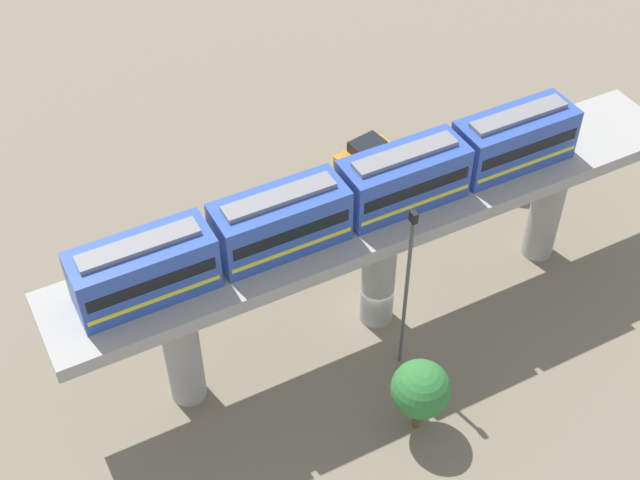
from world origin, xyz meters
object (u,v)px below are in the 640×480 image
at_px(tree_near_viaduct, 505,132).
at_px(tree_far_corner, 262,221).
at_px(train, 343,199).
at_px(parked_car_orange, 365,154).
at_px(parked_car_black, 147,267).
at_px(tree_mid_lot, 421,389).
at_px(signal_post, 407,286).

bearing_deg(tree_near_viaduct, tree_far_corner, -90.99).
relative_size(train, parked_car_orange, 6.18).
distance_m(parked_car_black, tree_far_corner, 7.55).
distance_m(parked_car_orange, parked_car_black, 17.43).
height_order(train, tree_far_corner, train).
xyz_separation_m(tree_near_viaduct, tree_mid_lot, (14.55, -15.67, -0.65)).
xyz_separation_m(parked_car_black, tree_far_corner, (1.95, 6.91, 2.36)).
bearing_deg(parked_car_orange, tree_near_viaduct, 42.89).
bearing_deg(tree_mid_lot, parked_car_orange, 157.20).
distance_m(parked_car_black, signal_post, 17.15).
bearing_deg(parked_car_black, parked_car_orange, 106.57).
xyz_separation_m(tree_mid_lot, signal_post, (-4.07, 1.47, 2.96)).
height_order(parked_car_black, tree_far_corner, tree_far_corner).
height_order(parked_car_black, signal_post, signal_post).
distance_m(tree_mid_lot, signal_post, 5.24).
xyz_separation_m(train, tree_mid_lot, (7.47, 0.43, -6.95)).
distance_m(train, parked_car_orange, 18.04).
xyz_separation_m(parked_car_black, tree_mid_lot, (16.80, 8.68, 2.42)).
xyz_separation_m(parked_car_orange, tree_far_corner, (5.23, -10.21, 2.36)).
bearing_deg(parked_car_orange, signal_post, -33.21).
distance_m(train, tree_mid_lot, 10.21).
bearing_deg(train, tree_mid_lot, 3.26).
xyz_separation_m(parked_car_orange, parked_car_black, (3.28, -17.12, 0.00)).
relative_size(train, tree_mid_lot, 5.84).
xyz_separation_m(parked_car_black, signal_post, (12.73, 10.15, 5.38)).
height_order(parked_car_orange, tree_far_corner, tree_far_corner).
height_order(parked_car_orange, tree_mid_lot, tree_mid_lot).
distance_m(parked_car_orange, tree_mid_lot, 21.92).
bearing_deg(signal_post, tree_near_viaduct, 126.44).
relative_size(parked_car_black, tree_near_viaduct, 0.82).
height_order(train, tree_near_viaduct, train).
height_order(parked_car_black, tree_near_viaduct, tree_near_viaduct).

